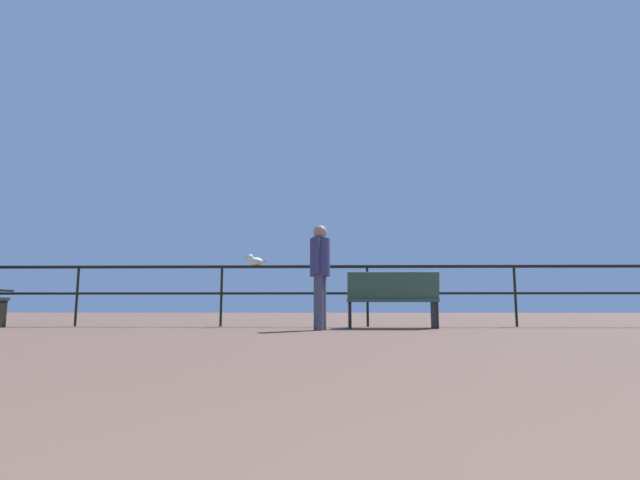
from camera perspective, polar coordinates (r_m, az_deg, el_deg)
pier_railing at (r=8.53m, az=5.60°, el=-4.77°), size 20.55×0.05×1.07m
bench_near_left at (r=7.83m, az=8.53°, el=-6.69°), size 1.44×0.62×0.89m
person_by_bench at (r=7.16m, az=0.00°, el=-3.47°), size 0.30×0.48×1.55m
seagull_on_rail at (r=8.62m, az=-7.69°, el=-2.41°), size 0.37×0.27×0.19m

